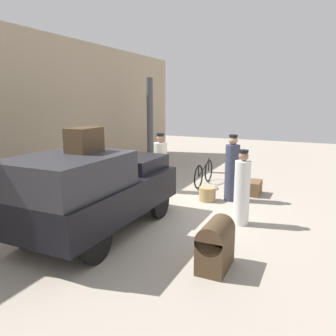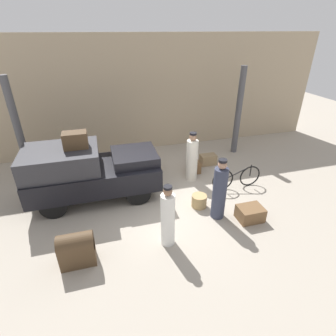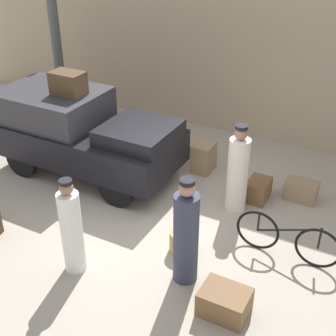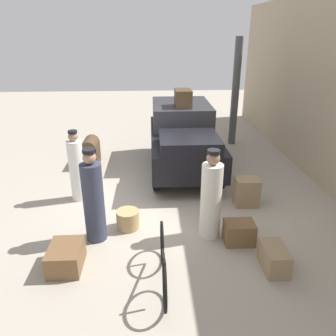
# 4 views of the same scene
# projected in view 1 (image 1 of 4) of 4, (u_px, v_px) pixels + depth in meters

# --- Properties ---
(ground_plane) EXTENTS (30.00, 30.00, 0.00)m
(ground_plane) POSITION_uv_depth(u_px,v_px,m) (172.00, 207.00, 8.16)
(ground_plane) COLOR #A89E8E
(station_building_facade) EXTENTS (16.00, 0.15, 4.50)m
(station_building_facade) POSITION_uv_depth(u_px,v_px,m) (43.00, 113.00, 9.39)
(station_building_facade) COLOR tan
(station_building_facade) RESTS_ON ground
(canopy_pillar_right) EXTENTS (0.24, 0.24, 3.42)m
(canopy_pillar_right) POSITION_uv_depth(u_px,v_px,m) (150.00, 125.00, 12.22)
(canopy_pillar_right) COLOR #4C4C51
(canopy_pillar_right) RESTS_ON ground
(truck) EXTENTS (3.75, 1.74, 1.68)m
(truck) POSITION_uv_depth(u_px,v_px,m) (94.00, 188.00, 6.43)
(truck) COLOR black
(truck) RESTS_ON ground
(bicycle) EXTENTS (1.69, 0.04, 0.77)m
(bicycle) POSITION_uv_depth(u_px,v_px,m) (204.00, 173.00, 10.25)
(bicycle) COLOR black
(bicycle) RESTS_ON ground
(wicker_basket) EXTENTS (0.44, 0.44, 0.37)m
(wicker_basket) POSITION_uv_depth(u_px,v_px,m) (207.00, 194.00, 8.67)
(wicker_basket) COLOR tan
(wicker_basket) RESTS_ON ground
(conductor_in_dark_uniform) EXTENTS (0.37, 0.37, 1.75)m
(conductor_in_dark_uniform) POSITION_uv_depth(u_px,v_px,m) (232.00, 171.00, 8.60)
(conductor_in_dark_uniform) COLOR #33384C
(conductor_in_dark_uniform) RESTS_ON ground
(porter_with_bicycle) EXTENTS (0.38, 0.38, 1.70)m
(porter_with_bicycle) POSITION_uv_depth(u_px,v_px,m) (161.00, 165.00, 9.47)
(porter_with_bicycle) COLOR silver
(porter_with_bicycle) RESTS_ON ground
(porter_standing_middle) EXTENTS (0.33, 0.33, 1.62)m
(porter_standing_middle) POSITION_uv_depth(u_px,v_px,m) (242.00, 191.00, 6.94)
(porter_standing_middle) COLOR white
(porter_standing_middle) RESTS_ON ground
(trunk_barrel_dark) EXTENTS (0.75, 0.44, 0.80)m
(trunk_barrel_dark) POSITION_uv_depth(u_px,v_px,m) (215.00, 244.00, 5.15)
(trunk_barrel_dark) COLOR #4C3823
(trunk_barrel_dark) RESTS_ON ground
(trunk_umber_medium) EXTENTS (0.60, 0.36, 0.39)m
(trunk_umber_medium) POSITION_uv_depth(u_px,v_px,m) (150.00, 175.00, 10.84)
(trunk_umber_medium) COLOR #937A56
(trunk_umber_medium) RESTS_ON ground
(suitcase_small_leather) EXTENTS (0.40, 0.51, 0.63)m
(suitcase_small_leather) POSITION_uv_depth(u_px,v_px,m) (110.00, 186.00, 9.00)
(suitcase_small_leather) COLOR #937A56
(suitcase_small_leather) RESTS_ON ground
(trunk_large_brown) EXTENTS (0.67, 0.52, 0.39)m
(trunk_large_brown) POSITION_uv_depth(u_px,v_px,m) (251.00, 188.00, 9.27)
(trunk_large_brown) COLOR brown
(trunk_large_brown) RESTS_ON ground
(suitcase_tan_flat) EXTENTS (0.39, 0.53, 0.41)m
(suitcase_tan_flat) POSITION_uv_depth(u_px,v_px,m) (150.00, 180.00, 10.03)
(suitcase_tan_flat) COLOR brown
(suitcase_tan_flat) RESTS_ON ground
(trunk_on_truck_roof) EXTENTS (0.65, 0.43, 0.45)m
(trunk_on_truck_roof) POSITION_uv_depth(u_px,v_px,m) (84.00, 140.00, 6.03)
(trunk_on_truck_roof) COLOR #4C3823
(trunk_on_truck_roof) RESTS_ON truck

